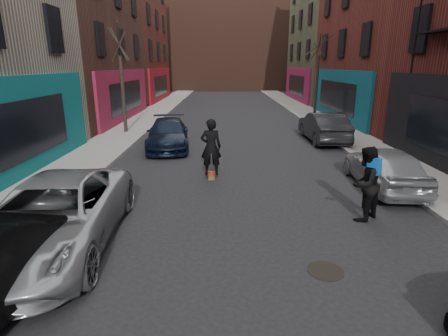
{
  "coord_description": "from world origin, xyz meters",
  "views": [
    {
      "loc": [
        -0.56,
        -1.97,
        3.84
      ],
      "look_at": [
        -0.55,
        5.59,
        1.6
      ],
      "focal_mm": 28.0,
      "sensor_mm": 36.0,
      "label": 1
    }
  ],
  "objects_px": {
    "tree_left_far": "(121,73)",
    "manhole": "(325,271)",
    "tree_right_far": "(318,69)",
    "skateboarder": "(211,147)",
    "skateboard": "(211,176)",
    "parked_right_end": "(323,127)",
    "pedestrian": "(365,184)",
    "parked_left_far": "(54,215)",
    "parked_left_end": "(168,134)",
    "parked_right_far": "(384,167)"
  },
  "relations": [
    {
      "from": "tree_left_far",
      "to": "manhole",
      "type": "distance_m",
      "value": 16.34
    },
    {
      "from": "tree_right_far",
      "to": "skateboarder",
      "type": "height_order",
      "value": "tree_right_far"
    },
    {
      "from": "skateboard",
      "to": "skateboarder",
      "type": "relative_size",
      "value": 0.4
    },
    {
      "from": "parked_right_end",
      "to": "pedestrian",
      "type": "distance_m",
      "value": 9.71
    },
    {
      "from": "tree_left_far",
      "to": "skateboarder",
      "type": "distance_m",
      "value": 9.93
    },
    {
      "from": "tree_left_far",
      "to": "skateboarder",
      "type": "bearing_deg",
      "value": -57.39
    },
    {
      "from": "tree_right_far",
      "to": "pedestrian",
      "type": "xyz_separation_m",
      "value": [
        -3.2,
        -17.67,
        -2.56
      ]
    },
    {
      "from": "tree_left_far",
      "to": "parked_left_far",
      "type": "xyz_separation_m",
      "value": [
        2.01,
        -13.09,
        -2.63
      ]
    },
    {
      "from": "parked_left_end",
      "to": "parked_right_end",
      "type": "xyz_separation_m",
      "value": [
        7.8,
        1.51,
        0.08
      ]
    },
    {
      "from": "tree_left_far",
      "to": "pedestrian",
      "type": "bearing_deg",
      "value": -51.74
    },
    {
      "from": "tree_right_far",
      "to": "skateboarder",
      "type": "bearing_deg",
      "value": -116.98
    },
    {
      "from": "skateboarder",
      "to": "parked_left_far",
      "type": "bearing_deg",
      "value": 53.62
    },
    {
      "from": "tree_left_far",
      "to": "parked_right_far",
      "type": "xyz_separation_m",
      "value": [
        10.8,
        -9.24,
        -2.69
      ]
    },
    {
      "from": "tree_right_far",
      "to": "skateboarder",
      "type": "relative_size",
      "value": 3.43
    },
    {
      "from": "parked_left_end",
      "to": "tree_left_far",
      "type": "bearing_deg",
      "value": 123.06
    },
    {
      "from": "pedestrian",
      "to": "manhole",
      "type": "distance_m",
      "value": 3.02
    },
    {
      "from": "skateboarder",
      "to": "tree_right_far",
      "type": "bearing_deg",
      "value": -120.54
    },
    {
      "from": "tree_left_far",
      "to": "skateboarder",
      "type": "xyz_separation_m",
      "value": [
        5.2,
        -8.14,
        -2.29
      ]
    },
    {
      "from": "parked_left_end",
      "to": "pedestrian",
      "type": "height_order",
      "value": "pedestrian"
    },
    {
      "from": "parked_left_far",
      "to": "parked_right_far",
      "type": "distance_m",
      "value": 9.59
    },
    {
      "from": "tree_left_far",
      "to": "pedestrian",
      "type": "xyz_separation_m",
      "value": [
        9.2,
        -11.67,
        -2.41
      ]
    },
    {
      "from": "parked_left_end",
      "to": "pedestrian",
      "type": "distance_m",
      "value": 10.18
    },
    {
      "from": "manhole",
      "to": "tree_right_far",
      "type": "bearing_deg",
      "value": 76.58
    },
    {
      "from": "parked_left_end",
      "to": "pedestrian",
      "type": "relative_size",
      "value": 2.43
    },
    {
      "from": "tree_left_far",
      "to": "skateboarder",
      "type": "height_order",
      "value": "tree_left_far"
    },
    {
      "from": "parked_left_far",
      "to": "skateboarder",
      "type": "distance_m",
      "value": 5.9
    },
    {
      "from": "parked_right_far",
      "to": "skateboarder",
      "type": "xyz_separation_m",
      "value": [
        -5.6,
        1.11,
        0.4
      ]
    },
    {
      "from": "parked_left_end",
      "to": "skateboarder",
      "type": "relative_size",
      "value": 2.35
    },
    {
      "from": "parked_left_end",
      "to": "skateboard",
      "type": "relative_size",
      "value": 5.83
    },
    {
      "from": "parked_right_far",
      "to": "tree_left_far",
      "type": "bearing_deg",
      "value": -37.93
    },
    {
      "from": "parked_right_end",
      "to": "skateboard",
      "type": "distance_m",
      "value": 8.27
    },
    {
      "from": "tree_left_far",
      "to": "manhole",
      "type": "xyz_separation_m",
      "value": [
        7.62,
        -14.05,
        -3.37
      ]
    },
    {
      "from": "tree_left_far",
      "to": "manhole",
      "type": "height_order",
      "value": "tree_left_far"
    },
    {
      "from": "tree_left_far",
      "to": "parked_left_end",
      "type": "height_order",
      "value": "tree_left_far"
    },
    {
      "from": "pedestrian",
      "to": "parked_right_far",
      "type": "bearing_deg",
      "value": -163.24
    },
    {
      "from": "tree_right_far",
      "to": "skateboarder",
      "type": "distance_m",
      "value": 16.05
    },
    {
      "from": "parked_left_far",
      "to": "skateboarder",
      "type": "relative_size",
      "value": 2.72
    },
    {
      "from": "parked_right_far",
      "to": "skateboarder",
      "type": "height_order",
      "value": "skateboarder"
    },
    {
      "from": "manhole",
      "to": "skateboarder",
      "type": "bearing_deg",
      "value": 112.18
    },
    {
      "from": "parked_right_far",
      "to": "skateboard",
      "type": "xyz_separation_m",
      "value": [
        -5.6,
        1.11,
        -0.64
      ]
    },
    {
      "from": "skateboarder",
      "to": "manhole",
      "type": "xyz_separation_m",
      "value": [
        2.41,
        -5.92,
        -1.09
      ]
    },
    {
      "from": "parked_right_end",
      "to": "manhole",
      "type": "bearing_deg",
      "value": 74.22
    },
    {
      "from": "tree_right_far",
      "to": "parked_right_end",
      "type": "distance_m",
      "value": 8.71
    },
    {
      "from": "parked_left_far",
      "to": "parked_right_far",
      "type": "relative_size",
      "value": 1.33
    },
    {
      "from": "manhole",
      "to": "skateboard",
      "type": "bearing_deg",
      "value": 112.18
    },
    {
      "from": "parked_left_far",
      "to": "parked_right_end",
      "type": "distance_m",
      "value": 14.08
    },
    {
      "from": "tree_right_far",
      "to": "skateboard",
      "type": "relative_size",
      "value": 8.5
    },
    {
      "from": "pedestrian",
      "to": "skateboard",
      "type": "bearing_deg",
      "value": -81.33
    },
    {
      "from": "parked_right_far",
      "to": "tree_right_far",
      "type": "bearing_deg",
      "value": -93.37
    },
    {
      "from": "skateboarder",
      "to": "pedestrian",
      "type": "xyz_separation_m",
      "value": [
        4.0,
        -3.53,
        -0.13
      ]
    }
  ]
}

